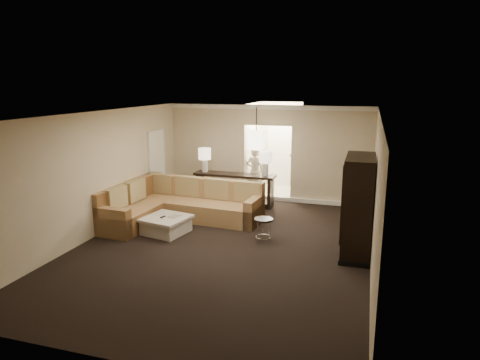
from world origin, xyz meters
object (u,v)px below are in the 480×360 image
(drink_table, at_px, (263,225))
(coffee_table, at_px, (166,225))
(armoire, at_px, (358,208))
(person, at_px, (255,169))
(console_table, at_px, (234,186))
(sectional_sofa, at_px, (176,205))

(drink_table, bearing_deg, coffee_table, -176.31)
(armoire, relative_size, person, 1.20)
(person, bearing_deg, drink_table, 113.59)
(console_table, bearing_deg, coffee_table, -105.53)
(coffee_table, relative_size, console_table, 0.49)
(coffee_table, distance_m, person, 4.06)
(console_table, bearing_deg, sectional_sofa, -117.14)
(console_table, height_order, person, person)
(coffee_table, height_order, person, person)
(drink_table, bearing_deg, sectional_sofa, 162.77)
(coffee_table, xyz_separation_m, console_table, (0.80, 2.75, 0.34))
(console_table, relative_size, armoire, 1.16)
(coffee_table, relative_size, drink_table, 2.18)
(sectional_sofa, xyz_separation_m, armoire, (4.42, -0.91, 0.56))
(console_table, bearing_deg, drink_table, -59.62)
(sectional_sofa, relative_size, drink_table, 6.80)
(console_table, bearing_deg, armoire, -37.92)
(console_table, xyz_separation_m, drink_table, (1.49, -2.60, -0.16))
(armoire, distance_m, person, 4.97)
(person, bearing_deg, armoire, 135.16)
(sectional_sofa, relative_size, console_table, 1.52)
(armoire, bearing_deg, sectional_sofa, 168.40)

